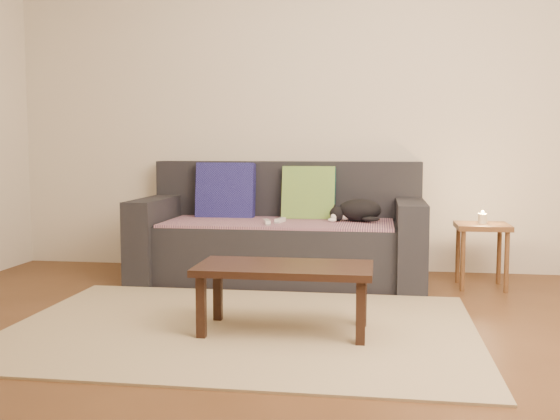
{
  "coord_description": "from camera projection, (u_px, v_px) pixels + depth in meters",
  "views": [
    {
      "loc": [
        0.72,
        -3.24,
        0.98
      ],
      "look_at": [
        0.05,
        1.2,
        0.55
      ],
      "focal_mm": 42.0,
      "sensor_mm": 36.0,
      "label": 1
    }
  ],
  "objects": [
    {
      "name": "cushion_navy",
      "position": [
        226.0,
        192.0,
        5.11
      ],
      "size": [
        0.45,
        0.18,
        0.47
      ],
      "primitive_type": "cube",
      "rotation": [
        -0.14,
        0.0,
        0.0
      ],
      "color": "#131048",
      "rests_on": "throw_blanket"
    },
    {
      "name": "sofa",
      "position": [
        281.0,
        237.0,
        4.91
      ],
      "size": [
        2.1,
        0.94,
        0.87
      ],
      "color": "#232328",
      "rests_on": "ground"
    },
    {
      "name": "candle",
      "position": [
        483.0,
        218.0,
        4.56
      ],
      "size": [
        0.06,
        0.06,
        0.09
      ],
      "color": "beige",
      "rests_on": "side_table"
    },
    {
      "name": "throw_blanket",
      "position": [
        279.0,
        223.0,
        4.8
      ],
      "size": [
        1.66,
        0.74,
        0.02
      ],
      "primitive_type": "cube",
      "color": "#3F284B",
      "rests_on": "sofa"
    },
    {
      "name": "wii_remote_a",
      "position": [
        267.0,
        222.0,
        4.62
      ],
      "size": [
        0.08,
        0.15,
        0.03
      ],
      "primitive_type": "cube",
      "rotation": [
        0.0,
        0.0,
        1.86
      ],
      "color": "white",
      "rests_on": "throw_blanket"
    },
    {
      "name": "coffee_table",
      "position": [
        284.0,
        274.0,
        3.43
      ],
      "size": [
        0.92,
        0.46,
        0.37
      ],
      "color": "black",
      "rests_on": "rug"
    },
    {
      "name": "ground",
      "position": [
        236.0,
        337.0,
        3.39
      ],
      "size": [
        4.5,
        4.5,
        0.0
      ],
      "primitive_type": "plane",
      "color": "brown",
      "rests_on": "ground"
    },
    {
      "name": "back_wall",
      "position": [
        289.0,
        107.0,
        5.23
      ],
      "size": [
        4.5,
        0.04,
        2.6
      ],
      "primitive_type": "cube",
      "color": "beige",
      "rests_on": "ground"
    },
    {
      "name": "rug",
      "position": [
        242.0,
        328.0,
        3.53
      ],
      "size": [
        2.5,
        1.8,
        0.01
      ],
      "primitive_type": "cube",
      "color": "tan",
      "rests_on": "ground"
    },
    {
      "name": "cat",
      "position": [
        358.0,
        211.0,
        4.79
      ],
      "size": [
        0.42,
        0.33,
        0.17
      ],
      "rotation": [
        0.0,
        0.0,
        -0.38
      ],
      "color": "black",
      "rests_on": "throw_blanket"
    },
    {
      "name": "wii_remote_b",
      "position": [
        280.0,
        220.0,
        4.73
      ],
      "size": [
        0.06,
        0.15,
        0.03
      ],
      "primitive_type": "cube",
      "rotation": [
        0.0,
        0.0,
        1.39
      ],
      "color": "white",
      "rests_on": "throw_blanket"
    },
    {
      "name": "side_table",
      "position": [
        482.0,
        235.0,
        4.57
      ],
      "size": [
        0.36,
        0.36,
        0.45
      ],
      "color": "brown",
      "rests_on": "ground"
    },
    {
      "name": "cushion_green",
      "position": [
        309.0,
        193.0,
        5.01
      ],
      "size": [
        0.4,
        0.18,
        0.42
      ],
      "primitive_type": "cube",
      "rotation": [
        -0.21,
        0.0,
        0.0
      ],
      "color": "#0C4F4B",
      "rests_on": "throw_blanket"
    }
  ]
}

